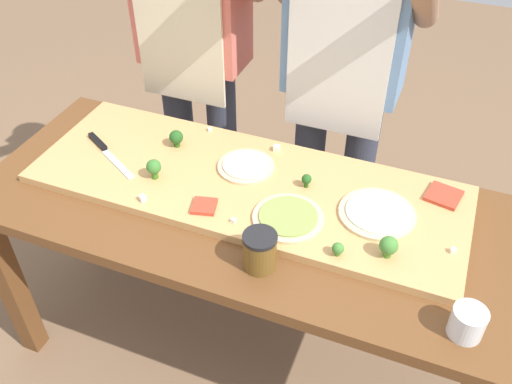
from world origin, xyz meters
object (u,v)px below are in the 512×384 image
at_px(pizza_slice_far_left, 444,196).
at_px(flour_cup, 467,324).
at_px(pizza_slice_near_left, 204,206).
at_px(cook_right, 344,65).
at_px(pizza_whole_pesto_green, 288,217).
at_px(cook_left, 192,37).
at_px(broccoli_floret_center_left, 176,138).
at_px(broccoli_floret_back_left, 154,167).
at_px(cheese_crumble_c, 210,129).
at_px(sauce_jar, 260,251).
at_px(broccoli_floret_front_left, 307,180).
at_px(broccoli_floret_back_mid, 338,249).
at_px(cheese_crumble_b, 277,148).
at_px(cheese_crumble_e, 453,250).
at_px(prep_table, 239,228).
at_px(pizza_whole_cheese_artichoke, 246,166).
at_px(broccoli_floret_back_right, 389,246).
at_px(chefs_knife, 105,149).
at_px(pizza_whole_white_garlic, 377,213).
at_px(cheese_crumble_d, 143,198).
at_px(cheese_crumble_a, 234,221).

xyz_separation_m(pizza_slice_far_left, flour_cup, (0.11, -0.47, 0.00)).
relative_size(pizza_slice_near_left, cook_right, 0.04).
height_order(pizza_whole_pesto_green, cook_left, cook_left).
xyz_separation_m(broccoli_floret_center_left, broccoli_floret_back_left, (0.02, -0.18, 0.01)).
bearing_deg(cheese_crumble_c, sauce_jar, -52.41).
height_order(pizza_whole_pesto_green, broccoli_floret_front_left, broccoli_floret_front_left).
bearing_deg(pizza_slice_near_left, broccoli_floret_back_mid, -5.49).
distance_m(pizza_slice_far_left, cheese_crumble_c, 0.82).
xyz_separation_m(cheese_crumble_c, cook_left, (-0.18, 0.26, 0.21)).
bearing_deg(cheese_crumble_b, broccoli_floret_center_left, -162.95).
bearing_deg(cheese_crumble_e, cook_right, 131.06).
distance_m(flour_cup, cook_right, 0.97).
distance_m(prep_table, cheese_crumble_b, 0.30).
xyz_separation_m(broccoli_floret_back_mid, sauce_jar, (-0.19, -0.09, 0.01)).
height_order(prep_table, pizza_whole_cheese_artichoke, pizza_whole_cheese_artichoke).
distance_m(pizza_whole_pesto_green, cheese_crumble_b, 0.34).
relative_size(prep_table, broccoli_floret_back_right, 25.33).
xyz_separation_m(broccoli_floret_back_left, cook_right, (0.45, 0.56, 0.17)).
bearing_deg(cheese_crumble_e, pizza_slice_far_left, 103.54).
height_order(chefs_knife, pizza_whole_white_garlic, same).
height_order(broccoli_floret_back_left, flour_cup, broccoli_floret_back_left).
bearing_deg(broccoli_floret_back_right, prep_table, 170.52).
xyz_separation_m(prep_table, cook_left, (-0.41, 0.54, 0.35)).
relative_size(pizza_whole_white_garlic, cheese_crumble_b, 11.29).
distance_m(cheese_crumble_b, cheese_crumble_d, 0.49).
relative_size(cheese_crumble_d, cook_left, 0.01).
height_order(chefs_knife, cheese_crumble_b, cheese_crumble_b).
relative_size(chefs_knife, cook_right, 0.16).
xyz_separation_m(cheese_crumble_a, flour_cup, (0.67, -0.13, 0.00)).
height_order(prep_table, broccoli_floret_front_left, broccoli_floret_front_left).
xyz_separation_m(pizza_slice_near_left, cheese_crumble_b, (0.10, 0.35, 0.00)).
distance_m(broccoli_floret_front_left, flour_cup, 0.63).
bearing_deg(pizza_whole_cheese_artichoke, pizza_slice_near_left, -100.62).
distance_m(chefs_knife, pizza_whole_pesto_green, 0.70).
bearing_deg(broccoli_floret_back_mid, pizza_whole_white_garlic, 71.59).
xyz_separation_m(pizza_whole_pesto_green, pizza_slice_near_left, (-0.25, -0.04, -0.00)).
bearing_deg(pizza_whole_pesto_green, cheese_crumble_e, 5.26).
xyz_separation_m(broccoli_floret_front_left, sauce_jar, (-0.02, -0.34, 0.00)).
bearing_deg(cook_right, broccoli_floret_back_mid, -74.92).
height_order(pizza_slice_near_left, cheese_crumble_a, cheese_crumble_a).
bearing_deg(cook_left, cheese_crumble_e, -27.32).
relative_size(prep_table, sauce_jar, 14.76).
bearing_deg(cheese_crumble_e, broccoli_floret_front_left, 165.52).
bearing_deg(cook_right, broccoli_floret_back_left, -128.63).
relative_size(broccoli_floret_center_left, cheese_crumble_c, 4.84).
bearing_deg(prep_table, sauce_jar, -54.35).
bearing_deg(chefs_knife, broccoli_floret_center_left, 27.49).
xyz_separation_m(pizza_slice_far_left, cook_left, (-1.00, 0.32, 0.21)).
bearing_deg(prep_table, chefs_knife, 174.13).
relative_size(pizza_whole_white_garlic, pizza_slice_near_left, 3.19).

